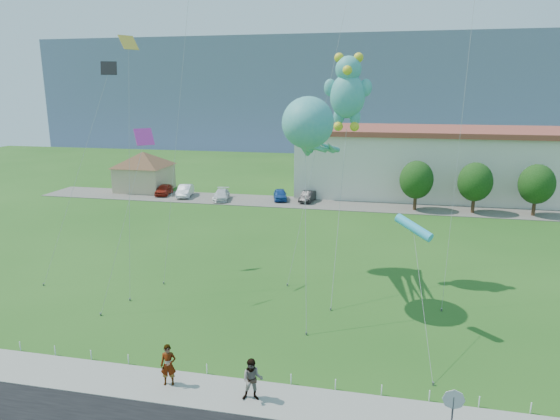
{
  "coord_description": "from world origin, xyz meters",
  "views": [
    {
      "loc": [
        6.7,
        -20.94,
        12.95
      ],
      "look_at": [
        0.5,
        8.0,
        5.74
      ],
      "focal_mm": 32.0,
      "sensor_mm": 36.0,
      "label": 1
    }
  ],
  "objects_px": {
    "stop_sign": "(453,405)",
    "pedestrian_right": "(252,380)",
    "pavilion": "(144,167)",
    "parked_car_red": "(164,190)",
    "teddy_bear_kite": "(348,90)",
    "warehouse": "(550,164)",
    "pedestrian_left": "(168,365)",
    "parked_car_white": "(221,195)",
    "parked_car_black": "(308,196)",
    "parked_car_silver": "(185,191)",
    "parked_car_blue": "(280,195)",
    "octopus_kite": "(311,132)"
  },
  "relations": [
    {
      "from": "parked_car_white",
      "to": "parked_car_blue",
      "type": "height_order",
      "value": "parked_car_blue"
    },
    {
      "from": "pedestrian_left",
      "to": "parked_car_red",
      "type": "relative_size",
      "value": 0.49
    },
    {
      "from": "pavilion",
      "to": "pedestrian_right",
      "type": "relative_size",
      "value": 4.93
    },
    {
      "from": "warehouse",
      "to": "pedestrian_left",
      "type": "distance_m",
      "value": 54.6
    },
    {
      "from": "pedestrian_left",
      "to": "teddy_bear_kite",
      "type": "distance_m",
      "value": 20.28
    },
    {
      "from": "stop_sign",
      "to": "pedestrian_left",
      "type": "bearing_deg",
      "value": 172.25
    },
    {
      "from": "pedestrian_right",
      "to": "teddy_bear_kite",
      "type": "relative_size",
      "value": 0.12
    },
    {
      "from": "stop_sign",
      "to": "pedestrian_right",
      "type": "xyz_separation_m",
      "value": [
        -7.85,
        1.3,
        -0.84
      ]
    },
    {
      "from": "parked_car_silver",
      "to": "parked_car_blue",
      "type": "distance_m",
      "value": 11.87
    },
    {
      "from": "pedestrian_left",
      "to": "teddy_bear_kite",
      "type": "xyz_separation_m",
      "value": [
        6.32,
        15.22,
        11.81
      ]
    },
    {
      "from": "stop_sign",
      "to": "pavilion",
      "type": "bearing_deg",
      "value": 128.44
    },
    {
      "from": "stop_sign",
      "to": "parked_car_white",
      "type": "relative_size",
      "value": 0.6
    },
    {
      "from": "parked_car_white",
      "to": "teddy_bear_kite",
      "type": "distance_m",
      "value": 29.81
    },
    {
      "from": "parked_car_red",
      "to": "teddy_bear_kite",
      "type": "distance_m",
      "value": 35.62
    },
    {
      "from": "pedestrian_right",
      "to": "parked_car_red",
      "type": "distance_m",
      "value": 44.38
    },
    {
      "from": "parked_car_black",
      "to": "parked_car_white",
      "type": "bearing_deg",
      "value": -165.66
    },
    {
      "from": "parked_car_silver",
      "to": "parked_car_white",
      "type": "height_order",
      "value": "parked_car_silver"
    },
    {
      "from": "teddy_bear_kite",
      "to": "pavilion",
      "type": "bearing_deg",
      "value": 137.84
    },
    {
      "from": "warehouse",
      "to": "parked_car_blue",
      "type": "relative_size",
      "value": 16.17
    },
    {
      "from": "parked_car_black",
      "to": "pedestrian_right",
      "type": "bearing_deg",
      "value": -77.55
    },
    {
      "from": "pedestrian_left",
      "to": "parked_car_silver",
      "type": "distance_m",
      "value": 40.77
    },
    {
      "from": "parked_car_silver",
      "to": "octopus_kite",
      "type": "bearing_deg",
      "value": -64.8
    },
    {
      "from": "warehouse",
      "to": "pavilion",
      "type": "bearing_deg",
      "value": -173.16
    },
    {
      "from": "warehouse",
      "to": "parked_car_white",
      "type": "distance_m",
      "value": 39.65
    },
    {
      "from": "pedestrian_right",
      "to": "teddy_bear_kite",
      "type": "height_order",
      "value": "teddy_bear_kite"
    },
    {
      "from": "parked_car_silver",
      "to": "warehouse",
      "type": "bearing_deg",
      "value": 0.2
    },
    {
      "from": "teddy_bear_kite",
      "to": "parked_car_black",
      "type": "bearing_deg",
      "value": 104.81
    },
    {
      "from": "pedestrian_left",
      "to": "parked_car_black",
      "type": "height_order",
      "value": "pedestrian_left"
    },
    {
      "from": "parked_car_silver",
      "to": "parked_car_white",
      "type": "xyz_separation_m",
      "value": [
        5.0,
        -0.93,
        -0.1
      ]
    },
    {
      "from": "pedestrian_left",
      "to": "pedestrian_right",
      "type": "xyz_separation_m",
      "value": [
        3.94,
        -0.3,
        -0.02
      ]
    },
    {
      "from": "parked_car_black",
      "to": "octopus_kite",
      "type": "distance_m",
      "value": 28.92
    },
    {
      "from": "warehouse",
      "to": "parked_car_white",
      "type": "relative_size",
      "value": 14.56
    },
    {
      "from": "parked_car_red",
      "to": "parked_car_white",
      "type": "xyz_separation_m",
      "value": [
        7.95,
        -1.32,
        -0.05
      ]
    },
    {
      "from": "warehouse",
      "to": "parked_car_red",
      "type": "height_order",
      "value": "warehouse"
    },
    {
      "from": "parked_car_blue",
      "to": "parked_car_black",
      "type": "relative_size",
      "value": 1.02
    },
    {
      "from": "pedestrian_left",
      "to": "parked_car_white",
      "type": "xyz_separation_m",
      "value": [
        -10.01,
        36.97,
        -0.38
      ]
    },
    {
      "from": "pavilion",
      "to": "parked_car_red",
      "type": "xyz_separation_m",
      "value": [
        3.74,
        -2.31,
        -2.3
      ]
    },
    {
      "from": "parked_car_blue",
      "to": "teddy_bear_kite",
      "type": "relative_size",
      "value": 0.25
    },
    {
      "from": "warehouse",
      "to": "pedestrian_right",
      "type": "xyz_separation_m",
      "value": [
        -24.35,
        -46.9,
        -3.09
      ]
    },
    {
      "from": "parked_car_white",
      "to": "parked_car_blue",
      "type": "xyz_separation_m",
      "value": [
        6.86,
        1.44,
        0.03
      ]
    },
    {
      "from": "stop_sign",
      "to": "teddy_bear_kite",
      "type": "xyz_separation_m",
      "value": [
        -5.48,
        16.83,
        10.99
      ]
    },
    {
      "from": "stop_sign",
      "to": "parked_car_black",
      "type": "relative_size",
      "value": 0.67
    },
    {
      "from": "teddy_bear_kite",
      "to": "warehouse",
      "type": "bearing_deg",
      "value": 54.99
    },
    {
      "from": "pedestrian_left",
      "to": "parked_car_white",
      "type": "height_order",
      "value": "pedestrian_left"
    },
    {
      "from": "pavilion",
      "to": "parked_car_black",
      "type": "relative_size",
      "value": 2.48
    },
    {
      "from": "warehouse",
      "to": "teddy_bear_kite",
      "type": "bearing_deg",
      "value": -125.01
    },
    {
      "from": "pavilion",
      "to": "octopus_kite",
      "type": "distance_m",
      "value": 39.91
    },
    {
      "from": "warehouse",
      "to": "parked_car_red",
      "type": "bearing_deg",
      "value": -169.82
    },
    {
      "from": "pedestrian_right",
      "to": "parked_car_red",
      "type": "height_order",
      "value": "pedestrian_right"
    },
    {
      "from": "warehouse",
      "to": "parked_car_black",
      "type": "distance_m",
      "value": 29.48
    }
  ]
}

